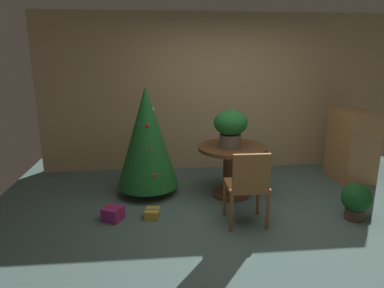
# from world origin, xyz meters

# --- Properties ---
(ground_plane) EXTENTS (6.60, 6.60, 0.00)m
(ground_plane) POSITION_xyz_m (0.00, 0.00, 0.00)
(ground_plane) COLOR #4C6660
(back_wall_panel) EXTENTS (6.00, 0.10, 2.60)m
(back_wall_panel) POSITION_xyz_m (0.00, 2.20, 1.30)
(back_wall_panel) COLOR tan
(back_wall_panel) RESTS_ON ground_plane
(round_dining_table) EXTENTS (0.94, 0.94, 0.72)m
(round_dining_table) POSITION_xyz_m (-0.04, 0.92, 0.48)
(round_dining_table) COLOR brown
(round_dining_table) RESTS_ON ground_plane
(flower_vase) EXTENTS (0.45, 0.45, 0.50)m
(flower_vase) POSITION_xyz_m (-0.08, 0.90, 1.01)
(flower_vase) COLOR #665B51
(flower_vase) RESTS_ON round_dining_table
(wooden_chair_near) EXTENTS (0.46, 0.44, 0.91)m
(wooden_chair_near) POSITION_xyz_m (-0.04, 0.03, 0.52)
(wooden_chair_near) COLOR brown
(wooden_chair_near) RESTS_ON ground_plane
(holiday_tree) EXTENTS (0.86, 0.86, 1.54)m
(holiday_tree) POSITION_xyz_m (-1.21, 1.10, 0.83)
(holiday_tree) COLOR brown
(holiday_tree) RESTS_ON ground_plane
(gift_box_gold) EXTENTS (0.19, 0.21, 0.11)m
(gift_box_gold) POSITION_xyz_m (-1.14, 0.33, 0.05)
(gift_box_gold) COLOR gold
(gift_box_gold) RESTS_ON ground_plane
(gift_box_purple) EXTENTS (0.29, 0.29, 0.16)m
(gift_box_purple) POSITION_xyz_m (-1.61, 0.31, 0.08)
(gift_box_purple) COLOR #9E287A
(gift_box_purple) RESTS_ON ground_plane
(wooden_cabinet) EXTENTS (0.52, 0.76, 1.10)m
(wooden_cabinet) POSITION_xyz_m (1.99, 1.41, 0.55)
(wooden_cabinet) COLOR #B27F4C
(wooden_cabinet) RESTS_ON ground_plane
(potted_plant) EXTENTS (0.35, 0.35, 0.46)m
(potted_plant) POSITION_xyz_m (1.30, 0.05, 0.25)
(potted_plant) COLOR #4C382D
(potted_plant) RESTS_ON ground_plane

